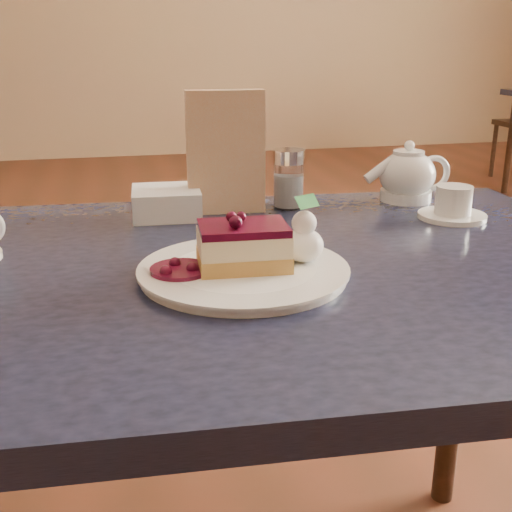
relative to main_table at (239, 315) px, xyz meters
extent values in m
cube|color=#1E223C|center=(0.00, 0.00, 0.05)|extent=(1.15, 0.81, 0.04)
cylinder|color=#341B10|center=(0.52, 0.29, -0.29)|extent=(0.05, 0.05, 0.66)
cylinder|color=white|center=(0.00, -0.05, 0.08)|extent=(0.26, 0.26, 0.01)
cube|color=#EAAD55|center=(0.00, -0.05, 0.10)|extent=(0.12, 0.09, 0.02)
cube|color=#FFEAB3|center=(0.00, -0.05, 0.12)|extent=(0.11, 0.08, 0.03)
cube|color=#370B1D|center=(0.00, -0.05, 0.14)|extent=(0.11, 0.08, 0.01)
ellipsoid|color=white|center=(0.08, -0.04, 0.11)|extent=(0.05, 0.05, 0.04)
cylinder|color=#370B1D|center=(-0.08, -0.05, 0.09)|extent=(0.07, 0.07, 0.01)
cylinder|color=white|center=(0.39, 0.14, 0.08)|extent=(0.11, 0.11, 0.01)
cylinder|color=white|center=(0.39, 0.14, 0.10)|extent=(0.06, 0.06, 0.05)
ellipsoid|color=white|center=(0.37, 0.28, 0.12)|extent=(0.10, 0.10, 0.09)
cylinder|color=white|center=(0.37, 0.28, 0.17)|extent=(0.06, 0.06, 0.01)
cylinder|color=white|center=(0.30, 0.28, 0.12)|extent=(0.06, 0.02, 0.05)
cube|color=beige|center=(0.03, 0.27, 0.17)|extent=(0.13, 0.04, 0.20)
cylinder|color=white|center=(0.15, 0.27, 0.11)|extent=(0.05, 0.05, 0.08)
cylinder|color=silver|center=(0.15, 0.27, 0.16)|extent=(0.06, 0.06, 0.02)
cube|color=white|center=(-0.07, 0.27, 0.10)|extent=(0.12, 0.12, 0.05)
cylinder|color=#341B10|center=(2.40, 2.93, -0.30)|extent=(0.04, 0.04, 0.64)
camera|label=1|loc=(-0.16, -0.78, 0.36)|focal=45.00mm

